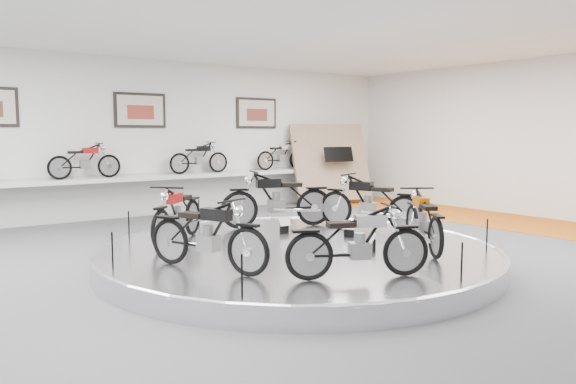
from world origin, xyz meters
TOP-DOWN VIEW (x-y plane):
  - floor at (0.00, 0.00)m, footprint 16.00×16.00m
  - ceiling at (0.00, 0.00)m, footprint 16.00×16.00m
  - wall_back at (0.00, 7.00)m, footprint 16.00×0.00m
  - wall_right at (8.00, 0.00)m, footprint 0.00×14.00m
  - orange_carpet_strip at (6.80, 0.00)m, footprint 2.40×12.60m
  - dado_band at (0.00, 6.98)m, footprint 15.68×0.04m
  - display_platform at (0.00, 0.30)m, footprint 6.40×6.40m
  - platform_rim at (0.00, 0.30)m, footprint 6.40×6.40m
  - shelf at (0.00, 6.70)m, footprint 11.00×0.55m
  - poster_center at (0.00, 6.96)m, footprint 1.35×0.06m
  - poster_right at (3.50, 6.96)m, footprint 1.35×0.06m
  - display_panel at (5.60, 6.10)m, footprint 2.56×1.52m
  - shelf_bike_b at (-1.50, 6.70)m, footprint 1.22×0.43m
  - shelf_bike_c at (1.50, 6.70)m, footprint 1.22×0.43m
  - shelf_bike_d at (4.20, 6.70)m, footprint 1.22×0.43m
  - bike_a at (2.05, 0.79)m, footprint 1.24×1.90m
  - bike_b at (0.79, 2.03)m, footprint 2.00×1.26m
  - bike_c at (-1.42, 1.78)m, footprint 1.63×1.55m
  - bike_d at (-1.95, -0.26)m, footprint 1.19×1.77m
  - bike_e at (-0.61, -1.75)m, footprint 1.68×1.18m
  - bike_f at (1.40, -1.07)m, footprint 1.37×1.67m

SIDE VIEW (x-z plane):
  - floor at x=0.00m, z-range 0.00..0.00m
  - orange_carpet_strip at x=6.80m, z-range 0.00..0.01m
  - display_platform at x=0.00m, z-range 0.00..0.30m
  - platform_rim at x=0.00m, z-range 0.22..0.32m
  - dado_band at x=0.00m, z-range 0.00..1.10m
  - bike_e at x=-0.61m, z-range 0.30..1.24m
  - bike_f at x=1.40m, z-range 0.30..1.25m
  - bike_c at x=-1.42m, z-range 0.30..1.28m
  - bike_d at x=-1.95m, z-range 0.30..1.28m
  - bike_a at x=2.05m, z-range 0.30..1.36m
  - bike_b at x=0.79m, z-range 0.30..1.41m
  - shelf at x=0.00m, z-range 0.95..1.05m
  - display_panel at x=5.60m, z-range 0.10..2.40m
  - shelf_bike_b at x=-1.50m, z-range 1.05..1.78m
  - shelf_bike_c at x=1.50m, z-range 1.05..1.78m
  - shelf_bike_d at x=4.20m, z-range 1.05..1.78m
  - wall_back at x=0.00m, z-range -6.00..10.00m
  - wall_right at x=8.00m, z-range -5.00..9.00m
  - poster_center at x=0.00m, z-range 2.26..3.14m
  - poster_right at x=3.50m, z-range 2.26..3.14m
  - ceiling at x=0.00m, z-range 4.00..4.00m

